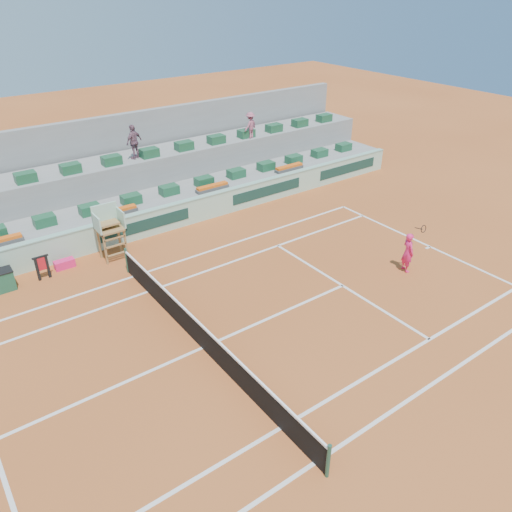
# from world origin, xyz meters

# --- Properties ---
(ground) EXTENTS (90.00, 90.00, 0.00)m
(ground) POSITION_xyz_m (0.00, 0.00, 0.00)
(ground) COLOR #99471D
(ground) RESTS_ON ground
(seating_tier_lower) EXTENTS (36.00, 4.00, 1.20)m
(seating_tier_lower) POSITION_xyz_m (0.00, 10.70, 0.60)
(seating_tier_lower) COLOR gray
(seating_tier_lower) RESTS_ON ground
(seating_tier_upper) EXTENTS (36.00, 2.40, 2.60)m
(seating_tier_upper) POSITION_xyz_m (0.00, 12.30, 1.30)
(seating_tier_upper) COLOR gray
(seating_tier_upper) RESTS_ON ground
(stadium_back_wall) EXTENTS (36.00, 0.40, 4.40)m
(stadium_back_wall) POSITION_xyz_m (0.00, 13.90, 2.20)
(stadium_back_wall) COLOR gray
(stadium_back_wall) RESTS_ON ground
(player_bag) EXTENTS (0.82, 0.36, 0.36)m
(player_bag) POSITION_xyz_m (-2.00, 7.82, 0.18)
(player_bag) COLOR #F11F67
(player_bag) RESTS_ON ground
(spectator_mid) EXTENTS (1.09, 0.78, 1.71)m
(spectator_mid) POSITION_xyz_m (3.33, 11.87, 3.46)
(spectator_mid) COLOR #795061
(spectator_mid) RESTS_ON seating_tier_upper
(spectator_right) EXTENTS (1.06, 0.82, 1.45)m
(spectator_right) POSITION_xyz_m (10.10, 11.43, 3.32)
(spectator_right) COLOR #A05064
(spectator_right) RESTS_ON seating_tier_upper
(court_lines) EXTENTS (23.89, 11.09, 0.01)m
(court_lines) POSITION_xyz_m (0.00, 0.00, 0.01)
(court_lines) COLOR silver
(court_lines) RESTS_ON ground
(tennis_net) EXTENTS (0.10, 11.97, 1.10)m
(tennis_net) POSITION_xyz_m (0.00, 0.00, 0.53)
(tennis_net) COLOR black
(tennis_net) RESTS_ON ground
(advertising_hoarding) EXTENTS (36.00, 0.34, 1.26)m
(advertising_hoarding) POSITION_xyz_m (0.02, 8.50, 0.63)
(advertising_hoarding) COLOR #9FC8AF
(advertising_hoarding) RESTS_ON ground
(umpire_chair) EXTENTS (1.10, 0.90, 2.40)m
(umpire_chair) POSITION_xyz_m (0.00, 7.50, 1.54)
(umpire_chair) COLOR olive
(umpire_chair) RESTS_ON ground
(seat_row_lower) EXTENTS (32.90, 0.60, 0.44)m
(seat_row_lower) POSITION_xyz_m (0.00, 9.80, 1.42)
(seat_row_lower) COLOR #1A4E2F
(seat_row_lower) RESTS_ON seating_tier_lower
(seat_row_upper) EXTENTS (32.90, 0.60, 0.44)m
(seat_row_upper) POSITION_xyz_m (0.00, 11.70, 2.82)
(seat_row_upper) COLOR #1A4E2F
(seat_row_upper) RESTS_ON seating_tier_upper
(flower_planters) EXTENTS (26.80, 0.36, 0.28)m
(flower_planters) POSITION_xyz_m (-1.50, 9.00, 1.33)
(flower_planters) COLOR #464646
(flower_planters) RESTS_ON seating_tier_lower
(drink_cooler_a) EXTENTS (0.75, 0.65, 0.84)m
(drink_cooler_a) POSITION_xyz_m (-4.37, 7.53, 0.42)
(drink_cooler_a) COLOR #194C34
(drink_cooler_a) RESTS_ON ground
(towel_rack) EXTENTS (0.62, 0.10, 1.03)m
(towel_rack) POSITION_xyz_m (-2.93, 7.44, 0.60)
(towel_rack) COLOR black
(towel_rack) RESTS_ON ground
(tennis_player) EXTENTS (0.58, 0.92, 2.28)m
(tennis_player) POSITION_xyz_m (9.33, -0.67, 0.86)
(tennis_player) COLOR #F11F67
(tennis_player) RESTS_ON ground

